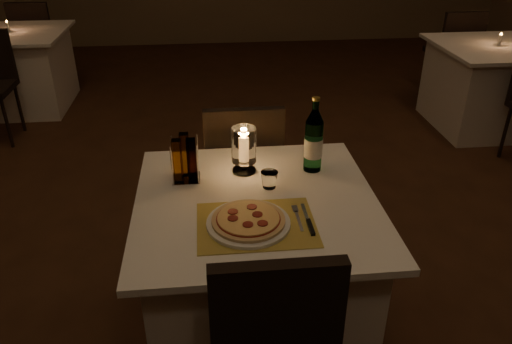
{
  "coord_description": "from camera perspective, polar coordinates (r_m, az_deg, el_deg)",
  "views": [
    {
      "loc": [
        -0.28,
        -2.29,
        1.83
      ],
      "look_at": [
        -0.09,
        -0.53,
        0.86
      ],
      "focal_mm": 35.0,
      "sensor_mm": 36.0,
      "label": 1
    }
  ],
  "objects": [
    {
      "name": "hurricane_candle",
      "position": [
        2.22,
        -1.4,
        2.93
      ],
      "size": [
        0.11,
        0.11,
        0.21
      ],
      "color": "white",
      "rests_on": "main_table"
    },
    {
      "name": "neighbor_candle_left",
      "position": [
        5.37,
        -26.5,
        14.64
      ],
      "size": [
        0.03,
        0.03,
        0.11
      ],
      "color": "white",
      "rests_on": "neighbor_table_left"
    },
    {
      "name": "cruet_caddy",
      "position": [
        2.18,
        -8.12,
        1.32
      ],
      "size": [
        0.12,
        0.12,
        0.21
      ],
      "color": "white",
      "rests_on": "main_table"
    },
    {
      "name": "neighbor_candle_right",
      "position": [
        4.84,
        26.11,
        13.43
      ],
      "size": [
        0.03,
        0.03,
        0.11
      ],
      "color": "white",
      "rests_on": "neighbor_table_right"
    },
    {
      "name": "tumbler",
      "position": [
        2.13,
        1.54,
        -0.87
      ],
      "size": [
        0.07,
        0.07,
        0.07
      ],
      "primitive_type": null,
      "color": "white",
      "rests_on": "main_table"
    },
    {
      "name": "main_table",
      "position": [
        2.28,
        0.05,
        -11.04
      ],
      "size": [
        1.0,
        1.0,
        0.74
      ],
      "color": "white",
      "rests_on": "ground"
    },
    {
      "name": "neighbor_table_left",
      "position": [
        5.47,
        -25.55,
        10.48
      ],
      "size": [
        1.0,
        1.0,
        0.74
      ],
      "color": "white",
      "rests_on": "ground"
    },
    {
      "name": "pizza",
      "position": [
        1.89,
        -0.88,
        -5.44
      ],
      "size": [
        0.28,
        0.28,
        0.02
      ],
      "color": "#D8B77F",
      "rests_on": "plate"
    },
    {
      "name": "knife",
      "position": [
        1.91,
        6.12,
        -5.91
      ],
      "size": [
        0.02,
        0.22,
        0.01
      ],
      "color": "black",
      "rests_on": "placemat"
    },
    {
      "name": "neighbor_chair_lb",
      "position": [
        6.08,
        -23.95,
        14.17
      ],
      "size": [
        0.42,
        0.42,
        0.9
      ],
      "color": "black",
      "rests_on": "ground"
    },
    {
      "name": "plate",
      "position": [
        1.9,
        -0.87,
        -5.84
      ],
      "size": [
        0.32,
        0.32,
        0.01
      ],
      "primitive_type": "cylinder",
      "color": "white",
      "rests_on": "placemat"
    },
    {
      "name": "floor",
      "position": [
        2.95,
        0.75,
        -9.93
      ],
      "size": [
        8.0,
        10.0,
        0.02
      ],
      "primitive_type": "cube",
      "color": "#452616",
      "rests_on": "ground"
    },
    {
      "name": "fork",
      "position": [
        1.96,
        4.76,
        -5.05
      ],
      "size": [
        0.02,
        0.18,
        0.0
      ],
      "color": "silver",
      "rests_on": "placemat"
    },
    {
      "name": "placemat",
      "position": [
        1.91,
        0.03,
        -6.01
      ],
      "size": [
        0.45,
        0.34,
        0.0
      ],
      "primitive_type": "cube",
      "color": "gold",
      "rests_on": "main_table"
    },
    {
      "name": "water_bottle",
      "position": [
        2.24,
        6.6,
        3.48
      ],
      "size": [
        0.08,
        0.08,
        0.35
      ],
      "color": "#5DAE71",
      "rests_on": "main_table"
    },
    {
      "name": "neighbor_table_right",
      "position": [
        4.94,
        25.08,
        8.85
      ],
      "size": [
        1.0,
        1.0,
        0.74
      ],
      "color": "white",
      "rests_on": "ground"
    },
    {
      "name": "chair_far",
      "position": [
        2.78,
        -1.5,
        1.2
      ],
      "size": [
        0.42,
        0.42,
        0.9
      ],
      "color": "black",
      "rests_on": "ground"
    },
    {
      "name": "neighbor_chair_rb",
      "position": [
        5.49,
        21.91,
        13.2
      ],
      "size": [
        0.42,
        0.42,
        0.9
      ],
      "color": "black",
      "rests_on": "ground"
    }
  ]
}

